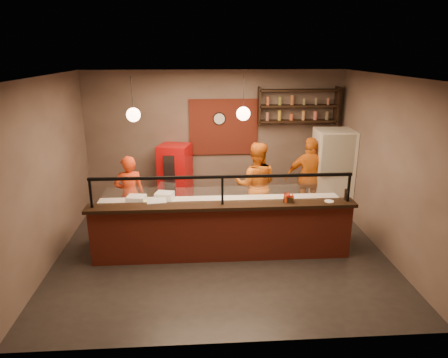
{
  "coord_description": "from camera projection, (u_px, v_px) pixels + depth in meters",
  "views": [
    {
      "loc": [
        -0.4,
        -6.74,
        3.6
      ],
      "look_at": [
        0.07,
        0.3,
        1.33
      ],
      "focal_mm": 32.0,
      "sensor_mm": 36.0,
      "label": 1
    }
  ],
  "objects": [
    {
      "name": "cook_right",
      "position": [
        310.0,
        178.0,
        8.81
      ],
      "size": [
        1.14,
        0.64,
        1.83
      ],
      "primitive_type": "imported",
      "rotation": [
        0.0,
        0.0,
        2.95
      ],
      "color": "orange",
      "rests_on": "floor"
    },
    {
      "name": "red_cooler",
      "position": [
        175.0,
        178.0,
        9.27
      ],
      "size": [
        0.82,
        0.78,
        1.57
      ],
      "primitive_type": "cube",
      "rotation": [
        0.0,
        0.0,
        -0.28
      ],
      "color": "#AE0B0C",
      "rests_on": "floor"
    },
    {
      "name": "worktop",
      "position": [
        221.0,
        204.0,
        7.45
      ],
      "size": [
        4.6,
        0.75,
        0.05
      ],
      "primitive_type": "cube",
      "color": "silver",
      "rests_on": "worktop_cabinet"
    },
    {
      "name": "worktop_cabinet",
      "position": [
        221.0,
        226.0,
        7.59
      ],
      "size": [
        4.6,
        0.75,
        0.85
      ],
      "primitive_type": "cube",
      "color": "gray",
      "rests_on": "floor"
    },
    {
      "name": "service_counter",
      "position": [
        222.0,
        233.0,
        7.09
      ],
      "size": [
        4.6,
        0.25,
        1.0
      ],
      "primitive_type": "cube",
      "color": "maroon",
      "rests_on": "floor"
    },
    {
      "name": "wall_right",
      "position": [
        386.0,
        166.0,
        7.23
      ],
      "size": [
        0.0,
        5.0,
        5.0
      ],
      "primitive_type": "plane",
      "rotation": [
        1.57,
        0.0,
        -1.57
      ],
      "color": "#6F5C51",
      "rests_on": "floor"
    },
    {
      "name": "prep_tub_c",
      "position": [
        157.0,
        205.0,
        7.09
      ],
      "size": [
        0.37,
        0.31,
        0.17
      ],
      "primitive_type": "cube",
      "rotation": [
        0.0,
        0.0,
        0.14
      ],
      "color": "silver",
      "rests_on": "worktop"
    },
    {
      "name": "prep_tub_b",
      "position": [
        165.0,
        196.0,
        7.52
      ],
      "size": [
        0.38,
        0.33,
        0.16
      ],
      "primitive_type": "cube",
      "rotation": [
        0.0,
        0.0,
        -0.25
      ],
      "color": "silver",
      "rests_on": "worktop"
    },
    {
      "name": "prep_tub_a",
      "position": [
        136.0,
        200.0,
        7.33
      ],
      "size": [
        0.36,
        0.31,
        0.16
      ],
      "primitive_type": "cube",
      "rotation": [
        0.0,
        0.0,
        -0.14
      ],
      "color": "white",
      "rests_on": "worktop"
    },
    {
      "name": "pendant_left",
      "position": [
        133.0,
        115.0,
        6.85
      ],
      "size": [
        0.24,
        0.24,
        0.77
      ],
      "color": "black",
      "rests_on": "ceiling"
    },
    {
      "name": "wall_left",
      "position": [
        47.0,
        173.0,
        6.85
      ],
      "size": [
        0.0,
        5.0,
        5.0
      ],
      "primitive_type": "plane",
      "rotation": [
        1.57,
        0.0,
        1.57
      ],
      "color": "#6F5C51",
      "rests_on": "floor"
    },
    {
      "name": "wall_clock",
      "position": [
        219.0,
        119.0,
        9.23
      ],
      "size": [
        0.3,
        0.04,
        0.3
      ],
      "primitive_type": "cylinder",
      "rotation": [
        1.57,
        0.0,
        0.0
      ],
      "color": "black",
      "rests_on": "wall_back"
    },
    {
      "name": "fridge",
      "position": [
        332.0,
        173.0,
        8.99
      ],
      "size": [
        0.85,
        0.8,
        1.96
      ],
      "primitive_type": "cube",
      "rotation": [
        0.0,
        0.0,
        -0.05
      ],
      "color": "beige",
      "rests_on": "floor"
    },
    {
      "name": "counter_ledge",
      "position": [
        222.0,
        206.0,
        6.93
      ],
      "size": [
        4.7,
        0.37,
        0.06
      ],
      "primitive_type": "cube",
      "color": "black",
      "rests_on": "service_counter"
    },
    {
      "name": "cook_left",
      "position": [
        130.0,
        195.0,
        8.09
      ],
      "size": [
        0.67,
        0.52,
        1.63
      ],
      "primitive_type": "imported",
      "rotation": [
        0.0,
        0.0,
        3.38
      ],
      "color": "red",
      "rests_on": "floor"
    },
    {
      "name": "pizza_dough",
      "position": [
        237.0,
        202.0,
        7.44
      ],
      "size": [
        0.63,
        0.63,
        0.01
      ],
      "primitive_type": "cylinder",
      "rotation": [
        0.0,
        0.0,
        0.16
      ],
      "color": "white",
      "rests_on": "worktop"
    },
    {
      "name": "cook_mid",
      "position": [
        256.0,
        185.0,
        8.35
      ],
      "size": [
        0.98,
        0.82,
        1.83
      ],
      "primitive_type": "imported",
      "rotation": [
        0.0,
        0.0,
        2.99
      ],
      "color": "#C75F12",
      "rests_on": "floor"
    },
    {
      "name": "wall_shelving",
      "position": [
        298.0,
        106.0,
        9.12
      ],
      "size": [
        1.84,
        0.28,
        0.85
      ],
      "color": "black",
      "rests_on": "wall_back"
    },
    {
      "name": "wall_front",
      "position": [
        234.0,
        230.0,
        4.67
      ],
      "size": [
        6.0,
        0.0,
        6.0
      ],
      "primitive_type": "plane",
      "rotation": [
        -1.57,
        0.0,
        0.0
      ],
      "color": "#6F5C51",
      "rests_on": "floor"
    },
    {
      "name": "pepper_mill",
      "position": [
        345.0,
        194.0,
        7.09
      ],
      "size": [
        0.05,
        0.05,
        0.21
      ],
      "primitive_type": "cylinder",
      "rotation": [
        0.0,
        0.0,
        0.17
      ],
      "color": "black",
      "rests_on": "counter_ledge"
    },
    {
      "name": "condiment_caddy",
      "position": [
        289.0,
        199.0,
        7.02
      ],
      "size": [
        0.2,
        0.18,
        0.09
      ],
      "primitive_type": "cube",
      "rotation": [
        0.0,
        0.0,
        -0.37
      ],
      "color": "black",
      "rests_on": "counter_ledge"
    },
    {
      "name": "brick_patch",
      "position": [
        224.0,
        127.0,
        9.31
      ],
      "size": [
        1.6,
        0.04,
        1.3
      ],
      "primitive_type": "cube",
      "color": "maroon",
      "rests_on": "wall_back"
    },
    {
      "name": "small_plate",
      "position": [
        329.0,
        201.0,
        7.04
      ],
      "size": [
        0.22,
        0.22,
        0.01
      ],
      "primitive_type": "cylinder",
      "rotation": [
        0.0,
        0.0,
        -0.41
      ],
      "color": "silver",
      "rests_on": "counter_ledge"
    },
    {
      "name": "ceiling",
      "position": [
        221.0,
        76.0,
        6.55
      ],
      "size": [
        6.0,
        6.0,
        0.0
      ],
      "primitive_type": "plane",
      "rotation": [
        3.14,
        0.0,
        0.0
      ],
      "color": "#3B342D",
      "rests_on": "wall_back"
    },
    {
      "name": "floor",
      "position": [
        221.0,
        251.0,
        7.53
      ],
      "size": [
        6.0,
        6.0,
        0.0
      ],
      "primitive_type": "plane",
      "color": "black",
      "rests_on": "ground"
    },
    {
      "name": "sneeze_guard",
      "position": [
        222.0,
        187.0,
        6.83
      ],
      "size": [
        4.5,
        0.05,
        0.52
      ],
      "color": "white",
      "rests_on": "counter_ledge"
    },
    {
      "name": "wall_back",
      "position": [
        215.0,
        140.0,
        9.42
      ],
      "size": [
        6.0,
        0.0,
        6.0
      ],
      "primitive_type": "plane",
      "rotation": [
        1.57,
        0.0,
        0.0
      ],
      "color": "#6F5C51",
      "rests_on": "floor"
    },
    {
      "name": "rolling_pin",
      "position": [
        146.0,
        202.0,
        7.35
      ],
      "size": [
        0.36,
        0.28,
        0.07
      ],
      "primitive_type": "cylinder",
      "rotation": [
        0.0,
        1.57,
        0.61
      ],
      "color": "#F7FB29",
      "rests_on": "worktop"
    },
    {
      "name": "pendant_right",
      "position": [
        243.0,
        114.0,
        6.96
      ],
      "size": [
        0.24,
        0.24,
        0.77
      ],
      "color": "black",
      "rests_on": "ceiling"
    }
  ]
}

